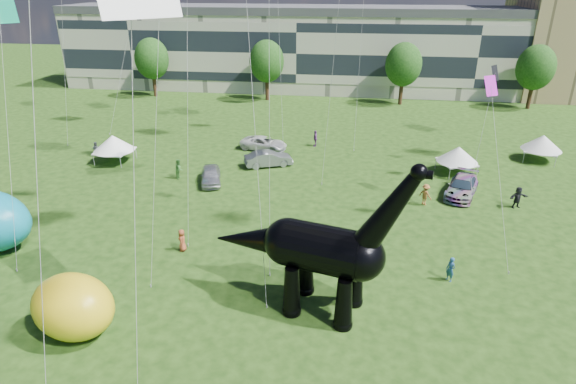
# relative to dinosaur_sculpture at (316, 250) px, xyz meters

# --- Properties ---
(ground) EXTENTS (220.00, 220.00, 0.00)m
(ground) POSITION_rel_dinosaur_sculpture_xyz_m (0.17, -3.40, -3.70)
(ground) COLOR #16330C
(ground) RESTS_ON ground
(terrace_row) EXTENTS (78.00, 11.00, 12.00)m
(terrace_row) POSITION_rel_dinosaur_sculpture_xyz_m (-7.83, 58.60, 2.30)
(terrace_row) COLOR beige
(terrace_row) RESTS_ON ground
(tree_far_left) EXTENTS (5.20, 5.20, 9.44)m
(tree_far_left) POSITION_rel_dinosaur_sculpture_xyz_m (-29.83, 49.60, 2.59)
(tree_far_left) COLOR #382314
(tree_far_left) RESTS_ON ground
(tree_mid_left) EXTENTS (5.20, 5.20, 9.44)m
(tree_mid_left) POSITION_rel_dinosaur_sculpture_xyz_m (-11.83, 49.60, 2.59)
(tree_mid_left) COLOR #382314
(tree_mid_left) RESTS_ON ground
(tree_mid_right) EXTENTS (5.20, 5.20, 9.44)m
(tree_mid_right) POSITION_rel_dinosaur_sculpture_xyz_m (8.17, 49.60, 2.59)
(tree_mid_right) COLOR #382314
(tree_mid_right) RESTS_ON ground
(tree_far_right) EXTENTS (5.20, 5.20, 9.44)m
(tree_far_right) POSITION_rel_dinosaur_sculpture_xyz_m (26.17, 49.60, 2.59)
(tree_far_right) COLOR #382314
(tree_far_right) RESTS_ON ground
(dinosaur_sculpture) EXTENTS (11.99, 4.79, 9.81)m
(dinosaur_sculpture) POSITION_rel_dinosaur_sculpture_xyz_m (0.00, 0.00, 0.00)
(dinosaur_sculpture) COLOR black
(dinosaur_sculpture) RESTS_ON ground
(car_silver) EXTENTS (2.85, 4.62, 1.47)m
(car_silver) POSITION_rel_dinosaur_sculpture_xyz_m (-11.04, 16.69, -2.97)
(car_silver) COLOR silver
(car_silver) RESTS_ON ground
(car_grey) EXTENTS (5.00, 3.35, 1.56)m
(car_grey) POSITION_rel_dinosaur_sculpture_xyz_m (-6.59, 21.66, -2.93)
(car_grey) COLOR gray
(car_grey) RESTS_ON ground
(car_white) EXTENTS (5.45, 3.31, 1.41)m
(car_white) POSITION_rel_dinosaur_sculpture_xyz_m (-8.00, 26.57, -3.00)
(car_white) COLOR silver
(car_white) RESTS_ON ground
(car_dark) EXTENTS (3.93, 5.93, 1.60)m
(car_dark) POSITION_rel_dinosaur_sculpture_xyz_m (11.17, 17.10, -2.91)
(car_dark) COLOR #595960
(car_dark) RESTS_ON ground
(gazebo_near) EXTENTS (4.84, 4.84, 2.66)m
(gazebo_near) POSITION_rel_dinosaur_sculpture_xyz_m (11.59, 22.42, -1.84)
(gazebo_near) COLOR silver
(gazebo_near) RESTS_ON ground
(gazebo_far) EXTENTS (4.91, 4.91, 2.71)m
(gazebo_far) POSITION_rel_dinosaur_sculpture_xyz_m (20.70, 27.20, -1.80)
(gazebo_far) COLOR silver
(gazebo_far) RESTS_ON ground
(gazebo_left) EXTENTS (4.40, 4.40, 2.82)m
(gazebo_left) POSITION_rel_dinosaur_sculpture_xyz_m (-22.28, 20.67, -1.72)
(gazebo_left) COLOR white
(gazebo_left) RESTS_ON ground
(inflatable_yellow) EXTENTS (5.19, 4.42, 3.47)m
(inflatable_yellow) POSITION_rel_dinosaur_sculpture_xyz_m (-12.16, -4.10, -1.97)
(inflatable_yellow) COLOR yellow
(inflatable_yellow) RESTS_ON ground
(visitors) EXTENTS (51.36, 40.38, 1.87)m
(visitors) POSITION_rel_dinosaur_sculpture_xyz_m (-0.48, 11.55, -2.82)
(visitors) COLOR #A04628
(visitors) RESTS_ON ground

